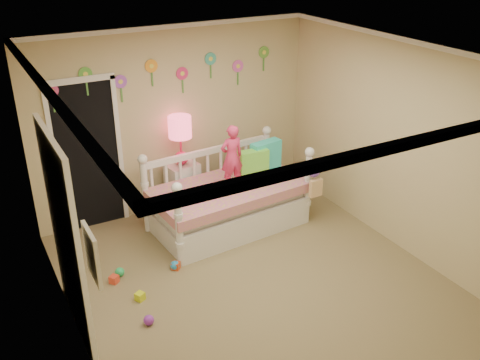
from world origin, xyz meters
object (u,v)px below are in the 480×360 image
daybed (228,189)px  child (232,157)px  nightstand (183,187)px  table_lamp (180,133)px

daybed → child: size_ratio=2.40×
nightstand → table_lamp: bearing=-9.9°
child → table_lamp: bearing=-63.8°
child → table_lamp: size_ratio=1.22×
child → table_lamp: (-0.37, 0.79, 0.13)m
nightstand → table_lamp: table_lamp is taller
child → nightstand: bearing=-63.8°
nightstand → table_lamp: size_ratio=1.02×
nightstand → child: bearing=-74.9°
child → daybed: bearing=-69.5°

